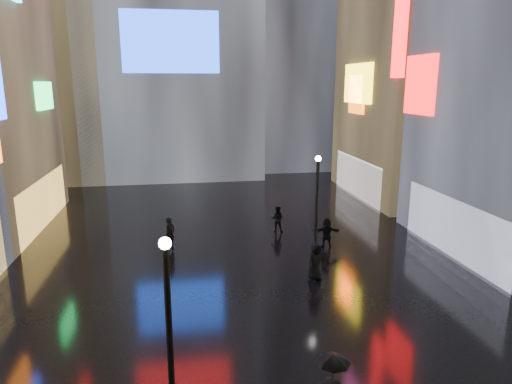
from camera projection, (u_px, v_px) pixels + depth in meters
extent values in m
plane|color=black|center=(232.00, 248.00, 24.67)|extent=(140.00, 140.00, 0.00)
cube|color=#FFC659|center=(43.00, 202.00, 28.29)|extent=(0.20, 10.00, 3.00)
cube|color=#19E451|center=(44.00, 96.00, 28.59)|extent=(0.25, 3.00, 1.71)
cube|color=white|center=(454.00, 228.00, 23.22)|extent=(0.20, 9.00, 3.00)
cube|color=#FE0C0E|center=(420.00, 85.00, 25.49)|extent=(0.25, 2.99, 3.26)
cube|color=black|center=(430.00, 9.00, 33.56)|extent=(10.00, 12.00, 28.00)
cube|color=white|center=(358.00, 177.00, 35.69)|extent=(0.20, 9.00, 3.00)
cube|color=yellow|center=(358.00, 83.00, 34.29)|extent=(0.25, 4.92, 2.91)
cube|color=#FE5F0C|center=(357.00, 94.00, 34.59)|extent=(0.25, 2.63, 2.87)
cube|color=#194CFF|center=(171.00, 42.00, 37.60)|extent=(8.00, 0.20, 5.00)
cube|color=black|center=(288.00, 0.00, 47.09)|extent=(12.00, 12.00, 34.00)
cube|color=black|center=(45.00, 33.00, 40.50)|extent=(10.00, 10.00, 26.00)
cylinder|color=black|center=(170.00, 341.00, 11.20)|extent=(0.16, 0.16, 5.00)
sphere|color=white|center=(165.00, 243.00, 10.61)|extent=(0.30, 0.30, 0.30)
cylinder|color=black|center=(317.00, 208.00, 23.15)|extent=(0.16, 0.16, 5.00)
sphere|color=white|center=(318.00, 158.00, 22.55)|extent=(0.30, 0.30, 0.30)
imported|color=black|center=(316.00, 261.00, 20.48)|extent=(0.99, 0.81, 1.76)
imported|color=black|center=(327.00, 233.00, 24.62)|extent=(1.56, 0.66, 1.63)
imported|color=black|center=(170.00, 234.00, 24.28)|extent=(0.75, 0.76, 1.76)
imported|color=black|center=(277.00, 219.00, 27.19)|extent=(0.93, 0.82, 1.58)
imported|color=black|center=(333.00, 367.00, 10.64)|extent=(1.10, 1.10, 0.69)
imported|color=black|center=(317.00, 233.00, 20.17)|extent=(1.25, 1.24, 0.94)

